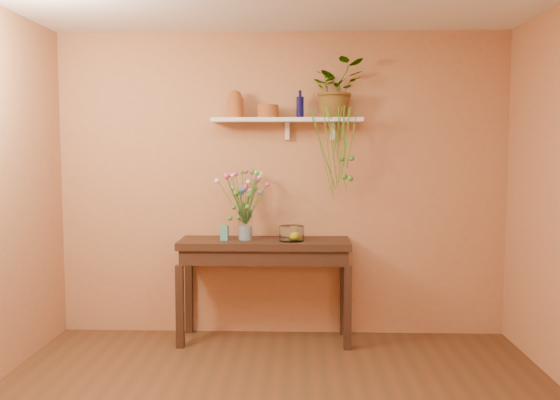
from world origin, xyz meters
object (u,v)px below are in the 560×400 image
(terracotta_jug, at_px, (235,105))
(glass_vase, at_px, (245,227))
(sideboard, at_px, (265,255))
(glass_bowl, at_px, (292,234))
(blue_bottle, at_px, (300,107))
(bouquet, at_px, (244,190))
(spider_plant, at_px, (336,89))

(terracotta_jug, height_order, glass_vase, terracotta_jug)
(sideboard, height_order, glass_bowl, glass_bowl)
(blue_bottle, xyz_separation_m, bouquet, (-0.48, -0.16, -0.71))
(sideboard, relative_size, spider_plant, 2.92)
(sideboard, height_order, terracotta_jug, terracotta_jug)
(glass_bowl, bearing_deg, glass_vase, 173.28)
(glass_bowl, bearing_deg, sideboard, 168.10)
(bouquet, bearing_deg, spider_plant, 11.66)
(blue_bottle, xyz_separation_m, glass_vase, (-0.47, -0.15, -1.04))
(terracotta_jug, bearing_deg, sideboard, -22.85)
(glass_bowl, bearing_deg, spider_plant, 28.33)
(bouquet, bearing_deg, terracotta_jug, 126.70)
(spider_plant, bearing_deg, blue_bottle, -178.74)
(terracotta_jug, distance_m, glass_bowl, 1.22)
(glass_vase, xyz_separation_m, bouquet, (-0.01, -0.00, 0.33))
(glass_vase, height_order, bouquet, bouquet)
(spider_plant, distance_m, bouquet, 1.18)
(sideboard, height_order, spider_plant, spider_plant)
(blue_bottle, distance_m, spider_plant, 0.35)
(blue_bottle, height_order, bouquet, blue_bottle)
(blue_bottle, distance_m, glass_vase, 1.15)
(sideboard, height_order, bouquet, bouquet)
(sideboard, relative_size, bouquet, 2.97)
(bouquet, bearing_deg, sideboard, 2.21)
(sideboard, xyz_separation_m, spider_plant, (0.61, 0.16, 1.43))
(blue_bottle, distance_m, glass_bowl, 1.11)
(blue_bottle, xyz_separation_m, glass_bowl, (-0.07, -0.20, -1.09))
(spider_plant, distance_m, glass_vase, 1.43)
(glass_bowl, bearing_deg, blue_bottle, 70.72)
(terracotta_jug, height_order, spider_plant, spider_plant)
(sideboard, distance_m, spider_plant, 1.56)
(terracotta_jug, xyz_separation_m, spider_plant, (0.87, 0.05, 0.14))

